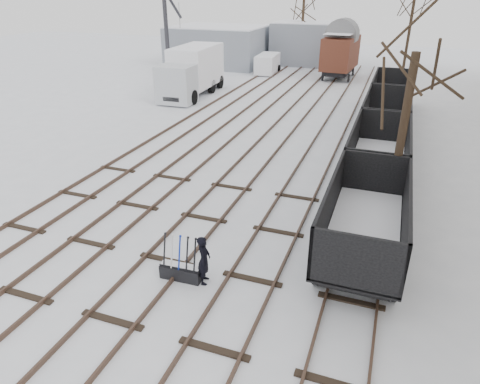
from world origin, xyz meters
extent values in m
plane|color=white|center=(0.00, 0.00, 0.00)|extent=(120.00, 120.00, 0.00)
cube|color=black|center=(-6.72, 14.00, 0.07)|extent=(0.07, 52.00, 0.15)
cube|color=black|center=(-5.28, 14.00, 0.07)|extent=(0.07, 52.00, 0.15)
cube|color=black|center=(-6.00, 2.00, 0.03)|extent=(1.90, 0.20, 0.08)
cube|color=black|center=(-3.72, 14.00, 0.07)|extent=(0.07, 52.00, 0.15)
cube|color=black|center=(-2.28, 14.00, 0.07)|extent=(0.07, 52.00, 0.15)
cube|color=black|center=(-3.00, 2.00, 0.03)|extent=(1.90, 0.20, 0.08)
cube|color=black|center=(-0.72, 14.00, 0.07)|extent=(0.07, 52.00, 0.15)
cube|color=black|center=(0.72, 14.00, 0.07)|extent=(0.07, 52.00, 0.15)
cube|color=black|center=(0.00, 2.00, 0.03)|extent=(1.90, 0.20, 0.08)
cube|color=black|center=(2.28, 14.00, 0.07)|extent=(0.07, 52.00, 0.15)
cube|color=black|center=(3.72, 14.00, 0.07)|extent=(0.07, 52.00, 0.15)
cube|color=black|center=(3.00, 2.00, 0.03)|extent=(1.90, 0.20, 0.08)
cube|color=black|center=(5.28, 14.00, 0.07)|extent=(0.07, 52.00, 0.15)
cube|color=black|center=(6.72, 14.00, 0.07)|extent=(0.07, 52.00, 0.15)
cube|color=black|center=(6.00, 2.00, 0.03)|extent=(1.90, 0.20, 0.08)
cube|color=#8C949E|center=(-13.00, 36.00, 2.00)|extent=(10.00, 8.00, 4.00)
cube|color=white|center=(-13.00, 36.00, 4.05)|extent=(9.80, 7.84, 0.10)
cube|color=#8C949E|center=(-4.00, 40.00, 2.20)|extent=(7.00, 6.00, 4.40)
cube|color=white|center=(-4.00, 40.00, 4.45)|extent=(6.86, 5.88, 0.10)
cube|color=black|center=(0.90, -0.67, 0.22)|extent=(1.31, 0.47, 0.44)
cube|color=black|center=(0.90, -0.67, 0.46)|extent=(1.31, 0.35, 0.06)
cube|color=white|center=(0.90, -0.67, 0.50)|extent=(1.26, 0.31, 0.03)
cylinder|color=black|center=(0.40, -0.69, 0.95)|extent=(0.06, 0.32, 1.08)
cylinder|color=silver|center=(0.65, -0.68, 0.95)|extent=(0.06, 0.32, 1.08)
cylinder|color=#0C26A6|center=(0.90, -0.67, 0.95)|extent=(0.06, 0.32, 1.08)
cylinder|color=black|center=(1.15, -0.66, 0.95)|extent=(0.06, 0.32, 1.08)
cylinder|color=black|center=(1.40, -0.65, 0.95)|extent=(0.06, 0.32, 1.08)
imported|color=black|center=(1.65, -0.57, 0.80)|extent=(0.52, 0.66, 1.60)
cube|color=black|center=(6.00, 2.54, 0.68)|extent=(2.00, 5.50, 0.42)
cube|color=black|center=(6.00, 2.54, 0.89)|extent=(2.50, 6.25, 0.13)
cube|color=black|center=(4.80, 2.54, 1.72)|extent=(0.10, 6.25, 1.67)
cube|color=black|center=(7.20, 2.54, 1.72)|extent=(0.10, 6.25, 1.67)
cube|color=white|center=(6.00, 2.54, 0.99)|extent=(2.25, 6.00, 0.06)
cylinder|color=black|center=(4.85, 0.54, 0.36)|extent=(0.13, 0.73, 0.73)
cylinder|color=black|center=(7.15, 4.54, 0.36)|extent=(0.13, 0.73, 0.73)
cube|color=black|center=(6.00, 8.94, 0.68)|extent=(2.00, 5.50, 0.42)
cube|color=black|center=(6.00, 8.94, 0.89)|extent=(2.50, 6.25, 0.13)
cube|color=black|center=(4.80, 8.94, 1.72)|extent=(0.10, 6.25, 1.67)
cube|color=black|center=(7.20, 8.94, 1.72)|extent=(0.10, 6.25, 1.67)
cube|color=white|center=(6.00, 8.94, 0.99)|extent=(2.25, 6.00, 0.06)
cylinder|color=black|center=(4.85, 6.94, 0.36)|extent=(0.13, 0.73, 0.73)
cylinder|color=black|center=(7.15, 10.94, 0.36)|extent=(0.13, 0.73, 0.73)
cube|color=black|center=(6.00, 15.34, 0.68)|extent=(2.00, 5.50, 0.42)
cube|color=black|center=(6.00, 15.34, 0.89)|extent=(2.50, 6.25, 0.13)
cube|color=black|center=(4.80, 15.34, 1.72)|extent=(0.10, 6.25, 1.67)
cube|color=black|center=(7.20, 15.34, 1.72)|extent=(0.10, 6.25, 1.67)
cube|color=white|center=(6.00, 15.34, 0.99)|extent=(2.25, 6.00, 0.06)
cylinder|color=black|center=(4.85, 13.34, 0.36)|extent=(0.13, 0.73, 0.73)
cylinder|color=black|center=(7.15, 17.34, 0.36)|extent=(0.13, 0.73, 0.73)
cube|color=black|center=(6.00, 21.74, 0.68)|extent=(2.00, 5.50, 0.42)
cube|color=black|center=(6.00, 21.74, 0.89)|extent=(2.50, 6.25, 0.13)
cube|color=black|center=(4.80, 21.74, 1.72)|extent=(0.10, 6.25, 1.67)
cube|color=black|center=(7.20, 21.74, 1.72)|extent=(0.10, 6.25, 1.67)
cube|color=white|center=(6.00, 21.74, 0.99)|extent=(2.25, 6.00, 0.06)
cylinder|color=black|center=(4.85, 19.74, 0.36)|extent=(0.13, 0.73, 0.73)
cylinder|color=black|center=(7.15, 23.74, 0.36)|extent=(0.13, 0.73, 0.73)
cube|color=black|center=(0.83, 32.80, 0.72)|extent=(2.46, 4.99, 0.44)
cube|color=#4C2217|center=(0.83, 32.80, 2.37)|extent=(3.03, 5.68, 2.86)
cube|color=white|center=(0.83, 32.80, 4.18)|extent=(2.75, 5.39, 0.04)
cylinder|color=black|center=(-0.38, 31.04, 0.39)|extent=(0.13, 0.77, 0.77)
cylinder|color=black|center=(2.04, 34.56, 0.39)|extent=(0.13, 0.77, 0.77)
cube|color=black|center=(-9.31, 21.54, 0.60)|extent=(1.67, 8.37, 0.33)
cube|color=silver|center=(-9.31, 18.48, 1.48)|extent=(2.72, 2.30, 2.74)
cube|color=white|center=(-9.31, 22.42, 2.19)|extent=(2.98, 5.81, 3.07)
cube|color=white|center=(-9.31, 22.42, 3.74)|extent=(2.92, 5.69, 0.04)
cylinder|color=black|center=(-10.52, 18.70, 0.55)|extent=(0.33, 1.09, 1.09)
cylinder|color=black|center=(-8.11, 24.61, 0.55)|extent=(0.33, 1.09, 1.09)
cube|color=white|center=(-6.35, 32.78, 0.96)|extent=(2.11, 4.33, 1.72)
cube|color=white|center=(-6.35, 32.78, 1.84)|extent=(2.06, 4.23, 0.04)
cylinder|color=black|center=(-7.21, 31.44, 0.34)|extent=(0.21, 0.67, 0.67)
cylinder|color=black|center=(-5.49, 34.12, 0.34)|extent=(0.21, 0.67, 0.67)
cube|color=#2A2A2E|center=(-15.57, 28.98, 0.37)|extent=(1.83, 1.83, 0.74)
cylinder|color=#2A2A2E|center=(-15.57, 28.98, 3.71)|extent=(0.41, 0.41, 7.43)
cylinder|color=#2A2A2E|center=(-15.57, 30.65, 6.69)|extent=(0.74, 4.73, 3.42)
cylinder|color=black|center=(-15.57, 32.60, 4.46)|extent=(0.04, 0.04, 4.18)
cylinder|color=black|center=(6.75, 5.74, 3.11)|extent=(0.30, 0.30, 6.21)
cylinder|color=black|center=(-4.60, 40.29, 3.46)|extent=(0.30, 0.30, 6.92)
cylinder|color=black|center=(6.72, 40.64, 3.64)|extent=(0.30, 0.30, 7.29)
camera|label=1|loc=(6.29, -10.17, 8.24)|focal=32.00mm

